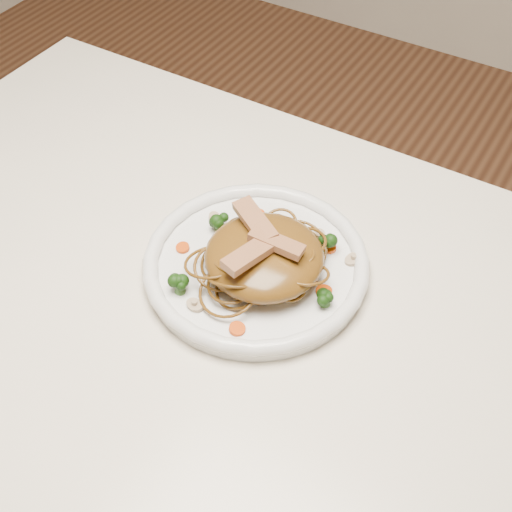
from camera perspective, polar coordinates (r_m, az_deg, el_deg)
The scene contains 19 objects.
table at distance 0.92m, azimuth -2.94°, elevation -8.31°, with size 1.20×0.80×0.75m.
plate at distance 0.88m, azimuth 0.00°, elevation -0.98°, with size 0.28×0.28×0.02m, color white.
noodle_mound at distance 0.84m, azimuth 0.69°, elevation -0.01°, with size 0.15×0.15×0.05m, color brown.
chicken_a at distance 0.81m, azimuth 1.72°, elevation 1.11°, with size 0.07×0.02×0.01m, color #B57C55.
chicken_b at distance 0.84m, azimuth -0.08°, elevation 2.95°, with size 0.08×0.03×0.01m, color #B57C55.
chicken_c at distance 0.80m, azimuth -0.41°, elevation 0.20°, with size 0.08×0.02×0.01m, color #B57C55.
broccoli_0 at distance 0.88m, azimuth 5.96°, elevation 1.29°, with size 0.03×0.03×0.03m, color #1A3A0C, non-canonical shape.
broccoli_1 at distance 0.90m, azimuth -3.07°, elevation 3.02°, with size 0.03×0.03×0.03m, color #1A3A0C, non-canonical shape.
broccoli_2 at distance 0.83m, azimuth -6.41°, elevation -2.25°, with size 0.03×0.03×0.03m, color #1A3A0C, non-canonical shape.
broccoli_3 at distance 0.82m, azimuth 5.80°, elevation -3.37°, with size 0.02×0.02×0.03m, color #1A3A0C, non-canonical shape.
carrot_0 at distance 0.89m, azimuth 6.14°, elevation 0.67°, with size 0.02×0.02×0.01m, color #EB4508.
carrot_1 at distance 0.89m, azimuth -6.12°, elevation 0.68°, with size 0.02×0.02×0.01m, color #EB4508.
carrot_2 at distance 0.84m, azimuth 5.67°, elevation -2.92°, with size 0.02×0.02×0.01m, color #EB4508.
carrot_3 at distance 0.93m, azimuth 0.18°, elevation 3.54°, with size 0.02×0.02×0.01m, color #EB4508.
carrot_4 at distance 0.80m, azimuth -1.58°, elevation -6.08°, with size 0.02×0.02×0.01m, color #EB4508.
mushroom_0 at distance 0.83m, azimuth -5.11°, elevation -4.10°, with size 0.02×0.02×0.01m, color #C5B594.
mushroom_1 at distance 0.88m, azimuth 8.13°, elevation -0.27°, with size 0.03×0.03×0.01m, color #C5B594.
mushroom_2 at distance 0.92m, azimuth -3.43°, elevation 3.10°, with size 0.02×0.02×0.01m, color #C5B594.
mushroom_3 at distance 0.90m, azimuth 5.22°, elevation 1.50°, with size 0.03×0.03×0.01m, color #C5B594.
Camera 1 is at (0.31, -0.42, 1.41)m, focal length 48.07 mm.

